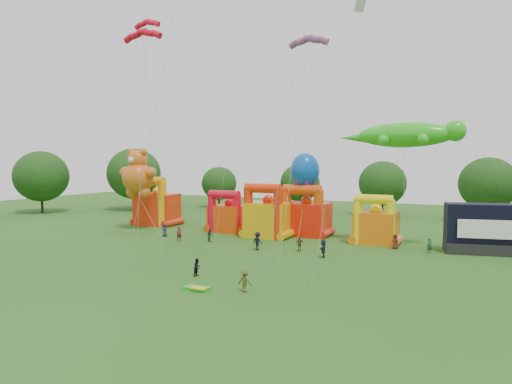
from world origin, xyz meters
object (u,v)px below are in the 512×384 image
at_px(octopus_kite, 304,185).
at_px(stage_trailer, 487,229).
at_px(bouncy_castle_2, 267,217).
at_px(spectator_4, 300,244).
at_px(spectator_0, 165,230).
at_px(gecko_kite, 405,148).
at_px(bouncy_castle_0, 156,207).
at_px(teddy_bear_kite, 143,192).

bearing_deg(octopus_kite, stage_trailer, -3.98).
bearing_deg(bouncy_castle_2, spectator_4, -43.78).
xyz_separation_m(spectator_0, spectator_4, (18.84, -1.30, -0.05)).
distance_m(gecko_kite, spectator_0, 30.82).
xyz_separation_m(octopus_kite, spectator_4, (2.93, -9.18, -5.86)).
relative_size(bouncy_castle_0, teddy_bear_kite, 0.64).
bearing_deg(gecko_kite, spectator_0, -166.95).
bearing_deg(gecko_kite, bouncy_castle_0, 177.84).
xyz_separation_m(octopus_kite, spectator_0, (-15.91, -7.88, -5.81)).
xyz_separation_m(bouncy_castle_0, spectator_0, (7.69, -7.92, -1.92)).
relative_size(gecko_kite, spectator_4, 8.85).
bearing_deg(spectator_4, gecko_kite, 176.59).
height_order(stage_trailer, gecko_kite, gecko_kite).
relative_size(bouncy_castle_2, spectator_0, 4.06).
bearing_deg(spectator_0, bouncy_castle_0, 153.35).
bearing_deg(gecko_kite, stage_trailer, -0.89).
xyz_separation_m(gecko_kite, spectator_4, (-9.47, -7.86, -10.31)).
bearing_deg(spectator_0, gecko_kite, 32.24).
bearing_deg(spectator_4, stage_trailer, 160.21).
bearing_deg(octopus_kite, gecko_kite, -6.08).
bearing_deg(bouncy_castle_0, bouncy_castle_2, -7.54).
distance_m(stage_trailer, spectator_0, 37.38).
bearing_deg(bouncy_castle_0, teddy_bear_kite, -69.77).
xyz_separation_m(stage_trailer, octopus_kite, (-20.87, 1.45, 4.13)).
height_order(stage_trailer, spectator_0, stage_trailer).
bearing_deg(teddy_bear_kite, bouncy_castle_2, 8.50).
height_order(bouncy_castle_0, teddy_bear_kite, teddy_bear_kite).
bearing_deg(spectator_4, bouncy_castle_2, -86.87).
distance_m(gecko_kite, spectator_4, 16.05).
xyz_separation_m(teddy_bear_kite, spectator_4, (24.60, -3.97, -4.55)).
bearing_deg(bouncy_castle_0, spectator_0, -45.84).
relative_size(bouncy_castle_0, spectator_4, 4.59).
relative_size(stage_trailer, spectator_4, 5.43).
relative_size(gecko_kite, octopus_kite, 1.31).
bearing_deg(bouncy_castle_2, stage_trailer, 2.55).
xyz_separation_m(bouncy_castle_0, stage_trailer, (44.47, -1.49, -0.23)).
bearing_deg(bouncy_castle_0, spectator_4, -19.15).
xyz_separation_m(bouncy_castle_2, teddy_bear_kite, (-17.69, -2.65, 2.74)).
xyz_separation_m(stage_trailer, gecko_kite, (-8.47, 0.13, 8.58)).
bearing_deg(octopus_kite, bouncy_castle_0, 179.91).
relative_size(stage_trailer, teddy_bear_kite, 0.75).
bearing_deg(spectator_0, octopus_kite, 45.55).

